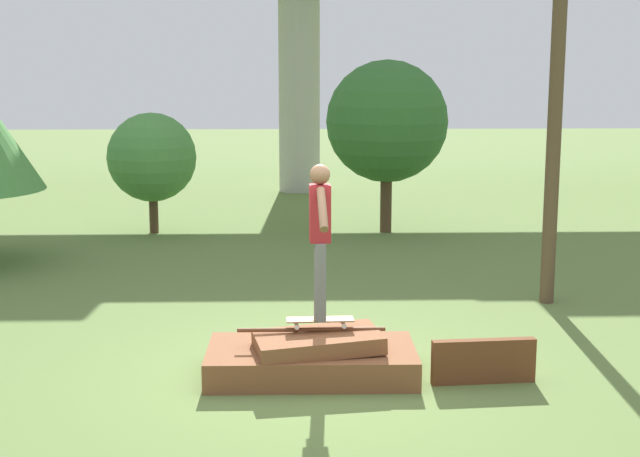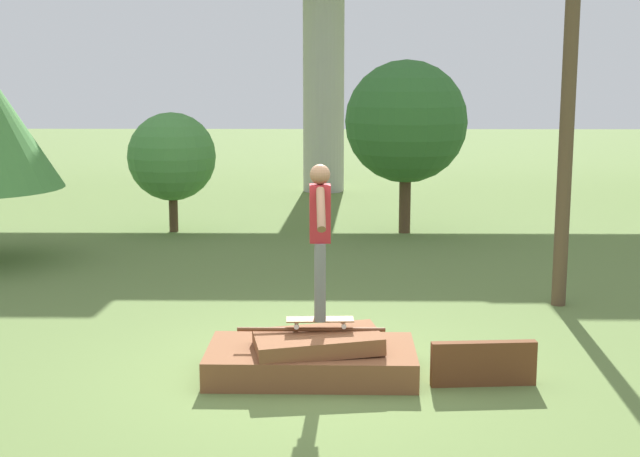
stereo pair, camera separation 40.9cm
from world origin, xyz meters
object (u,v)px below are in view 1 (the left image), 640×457
object	(u,v)px
skater	(320,230)
utility_pole	(560,3)
tree_behind_left	(152,157)
tree_behind_right	(387,122)
skateboard	(320,320)

from	to	relation	value
skater	utility_pole	distance (m)	5.12
utility_pole	tree_behind_left	xyz separation A→B (m)	(-6.43, 5.66, -2.62)
utility_pole	tree_behind_right	bearing A→B (deg)	107.06
skateboard	tree_behind_left	xyz separation A→B (m)	(-3.10, 8.61, 0.92)
skater	skateboard	bearing A→B (deg)	-165.96
skater	tree_behind_left	world-z (taller)	tree_behind_left
tree_behind_right	skateboard	bearing A→B (deg)	-100.65
tree_behind_right	tree_behind_left	bearing A→B (deg)	179.35
skater	tree_behind_left	size ratio (longest dim) A/B	0.69
tree_behind_left	skateboard	bearing A→B (deg)	-70.17
tree_behind_left	tree_behind_right	xyz separation A→B (m)	(4.71, -0.05, 0.71)
skateboard	utility_pole	bearing A→B (deg)	41.47
skateboard	tree_behind_right	distance (m)	8.85
utility_pole	tree_behind_right	world-z (taller)	utility_pole
utility_pole	tree_behind_right	xyz separation A→B (m)	(-1.72, 5.61, -1.92)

